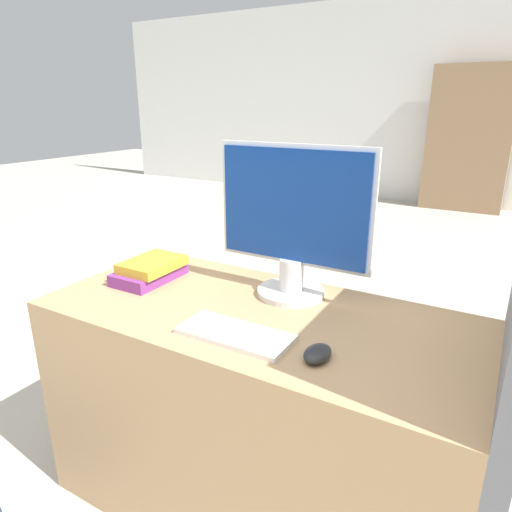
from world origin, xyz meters
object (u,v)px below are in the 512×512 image
object	(u,v)px
monitor	(293,222)
mouse	(317,353)
keyboard	(235,334)
book_stack	(151,270)

from	to	relation	value
monitor	mouse	distance (m)	0.48
keyboard	mouse	size ratio (longest dim) A/B	3.19
mouse	book_stack	bearing A→B (deg)	164.78
book_stack	keyboard	bearing A→B (deg)	-22.83
mouse	book_stack	distance (m)	0.78
keyboard	book_stack	world-z (taller)	book_stack
monitor	keyboard	bearing A→B (deg)	-91.17
keyboard	book_stack	distance (m)	0.55
mouse	book_stack	xyz separation A→B (m)	(-0.75, 0.20, 0.02)
monitor	mouse	size ratio (longest dim) A/B	5.23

